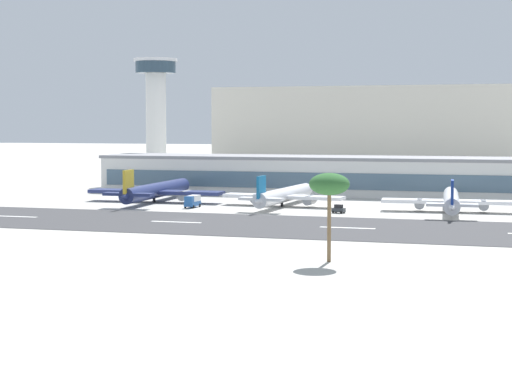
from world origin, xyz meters
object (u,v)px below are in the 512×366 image
at_px(distant_hotel_block, 371,130).
at_px(airliner_gold_tail_gate_0, 154,191).
at_px(terminal_building, 322,175).
at_px(airliner_navy_tail_gate_2, 451,201).
at_px(control_tower, 156,106).
at_px(airliner_blue_tail_gate_1, 282,196).
at_px(service_baggage_tug_1, 339,209).
at_px(palm_tree_1, 329,185).
at_px(service_box_truck_0, 192,201).

height_order(distant_hotel_block, airliner_gold_tail_gate_0, distant_hotel_block).
bearing_deg(airliner_gold_tail_gate_0, distant_hotel_block, -14.33).
height_order(terminal_building, distant_hotel_block, distant_hotel_block).
relative_size(distant_hotel_block, airliner_navy_tail_gate_2, 3.18).
relative_size(control_tower, airliner_navy_tail_gate_2, 1.06).
relative_size(airliner_gold_tail_gate_0, airliner_navy_tail_gate_2, 1.10).
bearing_deg(control_tower, airliner_gold_tail_gate_0, -67.77).
distance_m(airliner_blue_tail_gate_1, service_baggage_tug_1, 21.79).
relative_size(airliner_blue_tail_gate_1, service_baggage_tug_1, 12.65).
relative_size(airliner_gold_tail_gate_0, palm_tree_1, 3.39).
distance_m(airliner_navy_tail_gate_2, service_baggage_tug_1, 28.90).
xyz_separation_m(control_tower, service_box_truck_0, (48.14, -90.60, -27.56)).
distance_m(airliner_blue_tail_gate_1, palm_tree_1, 91.91).
height_order(terminal_building, service_box_truck_0, terminal_building).
relative_size(control_tower, service_baggage_tug_1, 13.50).
bearing_deg(palm_tree_1, service_box_truck_0, 123.89).
distance_m(terminal_building, palm_tree_1, 132.74).
relative_size(service_box_truck_0, service_baggage_tug_1, 1.75).
height_order(control_tower, distant_hotel_block, control_tower).
relative_size(airliner_navy_tail_gate_2, service_box_truck_0, 7.26).
bearing_deg(service_box_truck_0, airliner_navy_tail_gate_2, 99.16).
relative_size(distant_hotel_block, airliner_gold_tail_gate_0, 2.88).
xyz_separation_m(distant_hotel_block, palm_tree_1, (28.46, -248.25, -7.08)).
height_order(airliner_blue_tail_gate_1, service_baggage_tug_1, airliner_blue_tail_gate_1).
height_order(terminal_building, airliner_gold_tail_gate_0, terminal_building).
relative_size(terminal_building, airliner_navy_tail_gate_2, 3.25).
height_order(control_tower, palm_tree_1, control_tower).
height_order(distant_hotel_block, service_baggage_tug_1, distant_hotel_block).
height_order(control_tower, airliner_blue_tail_gate_1, control_tower).
relative_size(airliner_blue_tail_gate_1, airliner_navy_tail_gate_2, 1.00).
bearing_deg(service_baggage_tug_1, control_tower, 149.11).
bearing_deg(terminal_building, airliner_gold_tail_gate_0, -134.29).
bearing_deg(terminal_building, service_baggage_tug_1, -74.45).
height_order(terminal_building, palm_tree_1, palm_tree_1).
height_order(airliner_gold_tail_gate_0, airliner_blue_tail_gate_1, airliner_gold_tail_gate_0).
bearing_deg(airliner_navy_tail_gate_2, airliner_gold_tail_gate_0, 83.65).
relative_size(control_tower, service_box_truck_0, 7.73).
bearing_deg(airliner_navy_tail_gate_2, airliner_blue_tail_gate_1, 83.35).
relative_size(terminal_building, airliner_blue_tail_gate_1, 3.26).
bearing_deg(distant_hotel_block, airliner_navy_tail_gate_2, -75.07).
bearing_deg(airliner_navy_tail_gate_2, terminal_building, 39.66).
xyz_separation_m(control_tower, airliner_navy_tail_gate_2, (115.48, -84.12, -26.38)).
bearing_deg(distant_hotel_block, terminal_building, -89.42).
bearing_deg(airliner_blue_tail_gate_1, palm_tree_1, -156.22).
xyz_separation_m(control_tower, distant_hotel_block, (71.66, 80.29, -9.79)).
relative_size(distant_hotel_block, palm_tree_1, 9.78).
bearing_deg(airliner_gold_tail_gate_0, airliner_navy_tail_gate_2, -93.72).
bearing_deg(distant_hotel_block, control_tower, -131.75).
distance_m(control_tower, distant_hotel_block, 108.06).
distance_m(airliner_gold_tail_gate_0, palm_tree_1, 111.66).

